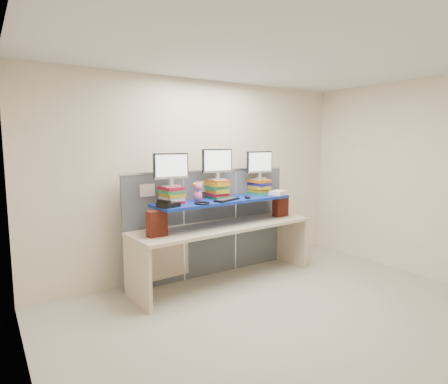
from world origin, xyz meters
TOP-DOWN VIEW (x-y plane):
  - room at (0.00, 0.00)m, footprint 5.00×4.00m
  - cubicle_partition at (-0.00, 1.78)m, footprint 2.60×0.06m
  - desk at (0.02, 1.44)m, footprint 2.66×0.93m
  - brick_pier_left at (-1.01, 1.32)m, footprint 0.24×0.14m
  - brick_pier_right at (1.06, 1.46)m, footprint 0.24×0.14m
  - blue_board at (0.02, 1.44)m, footprint 2.04×0.64m
  - book_stack_left at (-0.72, 1.51)m, footprint 0.28×0.31m
  - book_stack_center at (-0.01, 1.56)m, footprint 0.26×0.32m
  - book_stack_right at (0.76, 1.61)m, footprint 0.27×0.31m
  - monitor_left at (-0.72, 1.51)m, footprint 0.48×0.15m
  - monitor_center at (-0.01, 1.56)m, footprint 0.48×0.15m
  - monitor_right at (0.76, 1.61)m, footprint 0.48×0.15m
  - keyboard at (-0.02, 1.32)m, footprint 0.43×0.28m
  - mouse at (0.33, 1.32)m, footprint 0.09×0.13m
  - desk_phone at (-0.88, 1.29)m, footprint 0.27×0.25m
  - headset at (-0.43, 1.26)m, footprint 0.22×0.22m
  - plush_toy at (-0.36, 1.48)m, footprint 0.15×0.11m
  - binder_stack at (0.95, 1.39)m, footprint 0.30×0.27m

SIDE VIEW (x-z plane):
  - desk at x=0.02m, z-range 0.24..1.03m
  - cubicle_partition at x=0.00m, z-range 0.00..1.53m
  - brick_pier_left at x=-1.01m, z-range 0.79..1.11m
  - brick_pier_right at x=1.06m, z-range 0.79..1.11m
  - blue_board at x=0.02m, z-range 1.11..1.14m
  - headset at x=-0.43m, z-range 1.14..1.16m
  - keyboard at x=-0.02m, z-range 1.14..1.17m
  - mouse at x=0.33m, z-range 1.14..1.18m
  - binder_stack at x=0.95m, z-range 1.14..1.20m
  - desk_phone at x=-0.88m, z-range 1.13..1.22m
  - book_stack_left at x=-0.72m, z-range 1.14..1.35m
  - book_stack_right at x=0.76m, z-range 1.14..1.36m
  - plush_toy at x=-0.36m, z-range 1.15..1.39m
  - book_stack_center at x=-0.01m, z-range 1.15..1.41m
  - room at x=0.00m, z-range 0.00..2.80m
  - monitor_left at x=-0.72m, z-range 1.38..1.80m
  - monitor_right at x=0.76m, z-range 1.39..1.81m
  - monitor_center at x=-0.01m, z-range 1.43..1.85m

